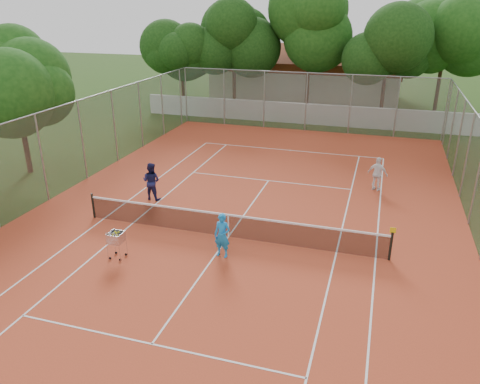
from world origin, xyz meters
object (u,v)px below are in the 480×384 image
(player_near, at_px, (222,235))
(player_far_right, at_px, (378,174))
(player_far_left, at_px, (151,181))
(clubhouse, at_px, (307,74))
(ball_hopper, at_px, (117,244))
(tennis_net, at_px, (228,225))

(player_near, height_order, player_far_right, player_far_right)
(player_far_right, bearing_deg, player_far_left, 42.39)
(player_near, height_order, player_far_left, player_far_left)
(clubhouse, height_order, player_near, clubhouse)
(player_far_left, bearing_deg, clubhouse, -92.63)
(player_far_right, height_order, ball_hopper, player_far_right)
(tennis_net, distance_m, ball_hopper, 4.19)
(clubhouse, xyz_separation_m, player_far_left, (-2.52, -26.48, -1.31))
(tennis_net, height_order, clubhouse, clubhouse)
(player_near, xyz_separation_m, ball_hopper, (-3.48, -1.22, -0.27))
(tennis_net, distance_m, clubhouse, 29.12)
(tennis_net, bearing_deg, ball_hopper, -140.39)
(clubhouse, bearing_deg, player_near, -85.76)
(player_near, distance_m, player_far_left, 6.21)
(clubhouse, bearing_deg, ball_hopper, -92.21)
(tennis_net, height_order, ball_hopper, ball_hopper)
(tennis_net, distance_m, player_far_right, 8.50)
(tennis_net, xyz_separation_m, clubhouse, (-2.00, 29.00, 1.69))
(player_far_left, xyz_separation_m, ball_hopper, (1.30, -5.19, -0.33))
(ball_hopper, bearing_deg, clubhouse, 107.91)
(player_near, xyz_separation_m, player_far_right, (4.99, 8.13, 0.01))
(player_near, bearing_deg, clubhouse, 99.25)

